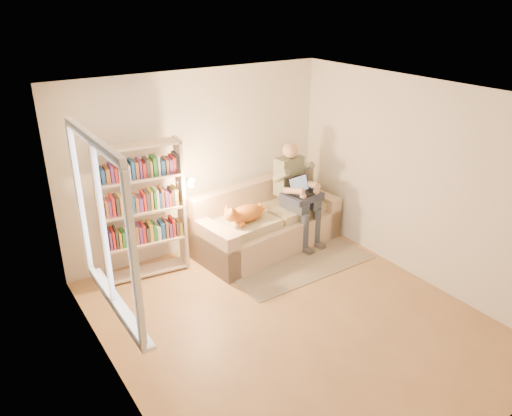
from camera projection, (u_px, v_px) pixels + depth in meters
floor at (291, 319)px, 5.86m from camera, size 4.50×4.50×0.00m
ceiling at (299, 97)px, 4.81m from camera, size 4.00×4.50×0.02m
wall_left at (111, 273)px, 4.33m from camera, size 0.02×4.50×2.60m
wall_right at (419, 183)px, 6.34m from camera, size 0.02×4.50×2.60m
wall_back at (198, 163)px, 7.05m from camera, size 4.00×0.02×2.60m
wall_front at (483, 329)px, 3.61m from camera, size 4.00×0.02×2.60m
window at (109, 254)px, 4.47m from camera, size 0.12×1.52×1.69m
sofa at (265, 225)px, 7.42m from camera, size 2.27×1.22×0.92m
person at (295, 188)px, 7.36m from camera, size 0.48×0.70×1.53m
cat at (243, 215)px, 6.86m from camera, size 0.78×0.34×0.29m
blanket at (303, 196)px, 7.30m from camera, size 0.56×0.48×0.09m
laptop at (302, 189)px, 7.26m from camera, size 0.40×0.34×0.32m
bookshelf at (142, 205)px, 6.40m from camera, size 1.21×0.47×1.84m
rug at (295, 260)px, 7.13m from camera, size 2.06×1.23×0.01m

